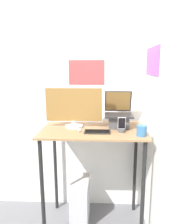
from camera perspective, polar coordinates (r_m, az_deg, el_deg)
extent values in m
cube|color=white|center=(2.65, -0.17, 1.39)|extent=(6.00, 0.05, 2.60)
cube|color=#BF3F3F|center=(2.59, -2.50, 10.31)|extent=(0.42, 0.01, 0.28)
cube|color=white|center=(1.98, 17.13, -2.80)|extent=(0.05, 6.00, 2.60)
cube|color=purple|center=(2.35, 14.48, 12.73)|extent=(0.01, 0.61, 0.28)
cube|color=#936D47|center=(2.28, -0.64, -4.66)|extent=(1.08, 0.67, 0.02)
cylinder|color=black|center=(2.34, -13.81, -19.95)|extent=(0.04, 0.04, 1.12)
cylinder|color=black|center=(2.29, 12.13, -20.63)|extent=(0.04, 0.04, 1.12)
cylinder|color=black|center=(2.82, -10.55, -13.97)|extent=(0.04, 0.04, 1.12)
cylinder|color=black|center=(2.78, 10.15, -14.36)|extent=(0.04, 0.04, 1.12)
cube|color=#4C4C51|center=(2.33, 5.91, -2.57)|extent=(0.21, 0.17, 0.12)
cube|color=#262628|center=(2.31, 5.95, -0.87)|extent=(0.29, 0.25, 0.02)
cube|color=#262628|center=(2.45, 5.79, 2.81)|extent=(0.29, 0.09, 0.24)
cube|color=olive|center=(2.44, 5.80, 2.84)|extent=(0.26, 0.07, 0.21)
cylinder|color=silver|center=(2.35, -5.73, -3.71)|extent=(0.19, 0.19, 0.02)
cylinder|color=silver|center=(2.34, -5.75, -2.87)|extent=(0.05, 0.05, 0.05)
cube|color=silver|center=(2.31, -5.83, 1.95)|extent=(0.61, 0.01, 0.37)
cube|color=olive|center=(2.30, -5.86, 1.91)|extent=(0.59, 0.01, 0.35)
cube|color=black|center=(2.16, 0.33, -5.20)|extent=(0.26, 0.12, 0.01)
cube|color=black|center=(2.15, 0.33, -4.98)|extent=(0.24, 0.11, 0.00)
ellipsoid|color=white|center=(2.20, -4.41, -4.74)|extent=(0.04, 0.06, 0.03)
cylinder|color=#4C4C51|center=(2.18, 6.71, -4.89)|extent=(0.07, 0.07, 0.03)
cube|color=silver|center=(2.17, 6.73, -2.91)|extent=(0.08, 0.03, 0.12)
cube|color=black|center=(2.17, 6.74, -2.92)|extent=(0.07, 0.03, 0.11)
cube|color=silver|center=(2.76, -4.12, -21.89)|extent=(0.20, 0.38, 0.50)
cube|color=#ADADB2|center=(2.60, -4.65, -24.27)|extent=(0.19, 0.01, 0.47)
cylinder|color=#336699|center=(2.09, 11.82, -4.80)|extent=(0.09, 0.09, 0.10)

